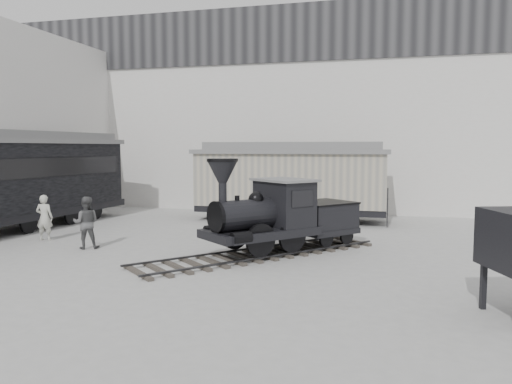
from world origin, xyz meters
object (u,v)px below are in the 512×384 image
(boxcar, at_px, (290,180))
(visitor_b, at_px, (86,223))
(locomotive, at_px, (277,219))
(visitor_a, at_px, (44,218))

(boxcar, bearing_deg, visitor_b, -124.49)
(locomotive, xyz_separation_m, visitor_b, (-6.57, -0.87, -0.23))
(locomotive, bearing_deg, boxcar, 138.30)
(locomotive, bearing_deg, visitor_b, -131.34)
(visitor_a, bearing_deg, visitor_b, 147.24)
(visitor_a, height_order, visitor_b, visitor_b)
(boxcar, xyz_separation_m, visitor_a, (-8.04, -7.36, -1.10))
(locomotive, relative_size, visitor_a, 4.50)
(boxcar, bearing_deg, locomotive, -83.14)
(visitor_a, xyz_separation_m, visitor_b, (2.40, -0.94, 0.04))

